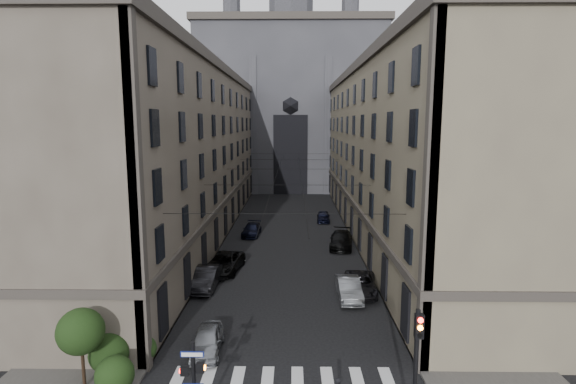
{
  "coord_description": "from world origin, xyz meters",
  "views": [
    {
      "loc": [
        0.53,
        -15.26,
        12.7
      ],
      "look_at": [
        0.19,
        12.42,
        8.4
      ],
      "focal_mm": 28.0,
      "sensor_mm": 36.0,
      "label": 1
    }
  ],
  "objects_px": {
    "car_left_midnear": "(206,278)",
    "car_right_midnear": "(360,284)",
    "traffic_light_right": "(417,355)",
    "car_left_far": "(252,230)",
    "car_right_far": "(323,216)",
    "car_left_near": "(207,340)",
    "car_right_midfar": "(341,240)",
    "pedestrian_signal_left": "(193,381)",
    "car_left_midfar": "(224,263)",
    "gothic_tower": "(291,96)",
    "car_right_near": "(349,289)"
  },
  "relations": [
    {
      "from": "car_left_midfar",
      "to": "car_right_midfar",
      "type": "relative_size",
      "value": 1.02
    },
    {
      "from": "pedestrian_signal_left",
      "to": "car_right_near",
      "type": "relative_size",
      "value": 0.87
    },
    {
      "from": "pedestrian_signal_left",
      "to": "gothic_tower",
      "type": "bearing_deg",
      "value": 87.26
    },
    {
      "from": "traffic_light_right",
      "to": "car_left_far",
      "type": "relative_size",
      "value": 1.14
    },
    {
      "from": "car_left_midnear",
      "to": "car_left_near",
      "type": "bearing_deg",
      "value": -77.14
    },
    {
      "from": "car_left_near",
      "to": "car_left_midnear",
      "type": "relative_size",
      "value": 0.83
    },
    {
      "from": "car_left_midnear",
      "to": "car_right_midnear",
      "type": "bearing_deg",
      "value": -2.63
    },
    {
      "from": "car_left_midnear",
      "to": "car_right_far",
      "type": "bearing_deg",
      "value": 67.52
    },
    {
      "from": "car_left_midfar",
      "to": "pedestrian_signal_left",
      "type": "bearing_deg",
      "value": -77.55
    },
    {
      "from": "car_right_far",
      "to": "traffic_light_right",
      "type": "bearing_deg",
      "value": -85.1
    },
    {
      "from": "car_right_midfar",
      "to": "car_right_midnear",
      "type": "bearing_deg",
      "value": -81.6
    },
    {
      "from": "car_left_near",
      "to": "car_right_far",
      "type": "xyz_separation_m",
      "value": [
        8.67,
        33.44,
        -0.01
      ]
    },
    {
      "from": "car_left_midnear",
      "to": "car_right_midnear",
      "type": "height_order",
      "value": "car_left_midnear"
    },
    {
      "from": "gothic_tower",
      "to": "car_right_near",
      "type": "xyz_separation_m",
      "value": [
        4.57,
        -59.05,
        -17.04
      ]
    },
    {
      "from": "car_right_far",
      "to": "car_right_near",
      "type": "bearing_deg",
      "value": -86.47
    },
    {
      "from": "pedestrian_signal_left",
      "to": "car_right_far",
      "type": "xyz_separation_m",
      "value": [
        7.92,
        40.03,
        -1.64
      ]
    },
    {
      "from": "car_right_midfar",
      "to": "car_left_far",
      "type": "bearing_deg",
      "value": 160.81
    },
    {
      "from": "traffic_light_right",
      "to": "car_left_near",
      "type": "bearing_deg",
      "value": 147.99
    },
    {
      "from": "car_left_midnear",
      "to": "car_right_near",
      "type": "xyz_separation_m",
      "value": [
        10.77,
        -1.96,
        -0.06
      ]
    },
    {
      "from": "car_left_near",
      "to": "car_right_midfar",
      "type": "bearing_deg",
      "value": 62.8
    },
    {
      "from": "car_left_midfar",
      "to": "gothic_tower",
      "type": "bearing_deg",
      "value": 91.41
    },
    {
      "from": "car_left_midfar",
      "to": "car_right_near",
      "type": "height_order",
      "value": "car_left_midfar"
    },
    {
      "from": "car_left_near",
      "to": "car_right_midnear",
      "type": "relative_size",
      "value": 0.8
    },
    {
      "from": "gothic_tower",
      "to": "traffic_light_right",
      "type": "height_order",
      "value": "gothic_tower"
    },
    {
      "from": "car_right_near",
      "to": "car_right_far",
      "type": "height_order",
      "value": "car_right_near"
    },
    {
      "from": "car_left_midnear",
      "to": "car_left_midfar",
      "type": "bearing_deg",
      "value": 79.67
    },
    {
      "from": "car_left_midnear",
      "to": "car_left_far",
      "type": "xyz_separation_m",
      "value": [
        2.0,
        16.41,
        -0.15
      ]
    },
    {
      "from": "traffic_light_right",
      "to": "car_right_near",
      "type": "relative_size",
      "value": 1.13
    },
    {
      "from": "car_left_far",
      "to": "car_right_near",
      "type": "distance_m",
      "value": 20.35
    },
    {
      "from": "car_right_midfar",
      "to": "traffic_light_right",
      "type": "bearing_deg",
      "value": -81.93
    },
    {
      "from": "car_left_midfar",
      "to": "car_right_midnear",
      "type": "bearing_deg",
      "value": -16.24
    },
    {
      "from": "traffic_light_right",
      "to": "car_right_near",
      "type": "xyz_separation_m",
      "value": [
        -1.03,
        13.99,
        -2.53
      ]
    },
    {
      "from": "car_left_far",
      "to": "car_right_midfar",
      "type": "distance_m",
      "value": 10.81
    },
    {
      "from": "pedestrian_signal_left",
      "to": "car_right_far",
      "type": "height_order",
      "value": "pedestrian_signal_left"
    },
    {
      "from": "car_right_midfar",
      "to": "car_left_near",
      "type": "bearing_deg",
      "value": -106.76
    },
    {
      "from": "car_left_midfar",
      "to": "car_right_near",
      "type": "relative_size",
      "value": 1.23
    },
    {
      "from": "car_right_near",
      "to": "car_right_midnear",
      "type": "distance_m",
      "value": 1.48
    },
    {
      "from": "pedestrian_signal_left",
      "to": "car_left_far",
      "type": "xyz_separation_m",
      "value": [
        -0.69,
        32.78,
        -1.66
      ]
    },
    {
      "from": "car_left_near",
      "to": "car_left_midfar",
      "type": "xyz_separation_m",
      "value": [
        -1.12,
        13.64,
        0.09
      ]
    },
    {
      "from": "car_right_midnear",
      "to": "car_right_near",
      "type": "bearing_deg",
      "value": -128.05
    },
    {
      "from": "car_left_near",
      "to": "car_right_midnear",
      "type": "bearing_deg",
      "value": 39.39
    },
    {
      "from": "gothic_tower",
      "to": "car_right_far",
      "type": "height_order",
      "value": "gothic_tower"
    },
    {
      "from": "car_left_far",
      "to": "car_right_near",
      "type": "xyz_separation_m",
      "value": [
        8.77,
        -18.37,
        0.09
      ]
    },
    {
      "from": "car_left_near",
      "to": "car_right_midnear",
      "type": "height_order",
      "value": "car_right_midnear"
    },
    {
      "from": "gothic_tower",
      "to": "car_left_midfar",
      "type": "relative_size",
      "value": 10.32
    },
    {
      "from": "traffic_light_right",
      "to": "car_right_near",
      "type": "height_order",
      "value": "traffic_light_right"
    },
    {
      "from": "car_left_midfar",
      "to": "car_right_midfar",
      "type": "height_order",
      "value": "car_right_midfar"
    },
    {
      "from": "car_right_near",
      "to": "pedestrian_signal_left",
      "type": "bearing_deg",
      "value": -120.28
    },
    {
      "from": "traffic_light_right",
      "to": "pedestrian_signal_left",
      "type": "bearing_deg",
      "value": -177.36
    },
    {
      "from": "car_right_far",
      "to": "car_left_midnear",
      "type": "bearing_deg",
      "value": -110.97
    }
  ]
}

